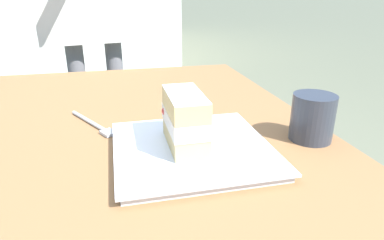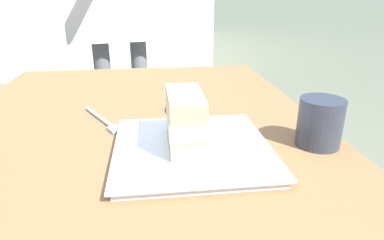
{
  "view_description": "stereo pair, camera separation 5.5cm",
  "coord_description": "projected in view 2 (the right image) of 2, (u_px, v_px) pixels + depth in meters",
  "views": [
    {
      "loc": [
        0.38,
        -0.01,
        1.01
      ],
      "look_at": [
        -0.12,
        0.1,
        0.8
      ],
      "focal_mm": 30.96,
      "sensor_mm": 36.0,
      "label": 1
    },
    {
      "loc": [
        0.39,
        0.04,
        1.01
      ],
      "look_at": [
        -0.12,
        0.1,
        0.8
      ],
      "focal_mm": 30.96,
      "sensor_mm": 36.0,
      "label": 2
    }
  ],
  "objects": [
    {
      "name": "cake_slice",
      "position": [
        185.0,
        119.0,
        0.55
      ],
      "size": [
        0.13,
        0.07,
        0.09
      ],
      "color": "#E0C17A",
      "rests_on": "dessert_plate"
    },
    {
      "name": "dessert_plate",
      "position": [
        192.0,
        149.0,
        0.57
      ],
      "size": [
        0.26,
        0.26,
        0.02
      ],
      "color": "white",
      "rests_on": "patio_table"
    },
    {
      "name": "coffee_cup",
      "position": [
        320.0,
        122.0,
        0.59
      ],
      "size": [
        0.08,
        0.08,
        0.09
      ],
      "color": "#333842",
      "rests_on": "patio_table"
    },
    {
      "name": "dessert_fork",
      "position": [
        104.0,
        121.0,
        0.71
      ],
      "size": [
        0.16,
        0.1,
        0.01
      ],
      "color": "silver",
      "rests_on": "patio_table"
    }
  ]
}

